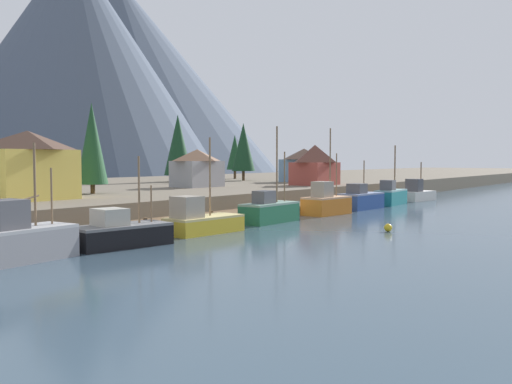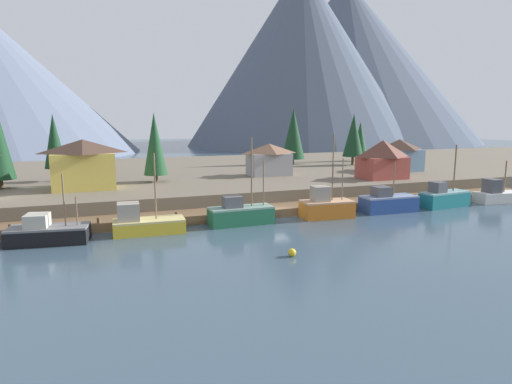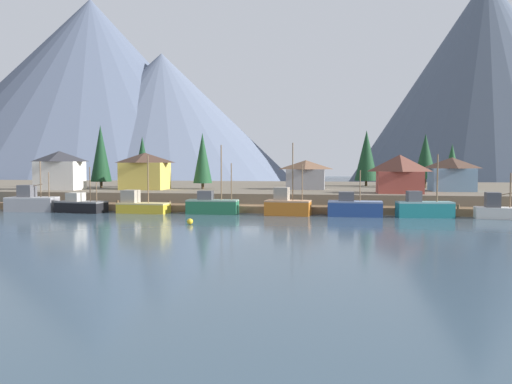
# 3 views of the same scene
# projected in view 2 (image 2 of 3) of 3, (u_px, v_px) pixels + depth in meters

# --- Properties ---
(ground_plane) EXTENTS (400.00, 400.00, 1.00)m
(ground_plane) POSITION_uv_depth(u_px,v_px,m) (229.00, 195.00, 69.91)
(ground_plane) COLOR #384C5B
(dock) EXTENTS (80.00, 4.00, 1.60)m
(dock) POSITION_uv_depth(u_px,v_px,m) (272.00, 210.00, 53.11)
(dock) COLOR brown
(dock) RESTS_ON ground_plane
(shoreline_bank) EXTENTS (400.00, 56.00, 2.50)m
(shoreline_bank) POSITION_uv_depth(u_px,v_px,m) (210.00, 175.00, 80.71)
(shoreline_bank) COLOR #665B4C
(shoreline_bank) RESTS_ON ground_plane
(mountain_east_peak) EXTENTS (100.83, 100.83, 77.74)m
(mountain_east_peak) POSITION_uv_depth(u_px,v_px,m) (301.00, 57.00, 190.72)
(mountain_east_peak) COLOR #475160
(mountain_east_peak) RESTS_ON ground_plane
(mountain_far_ridge) EXTENTS (135.22, 135.22, 80.91)m
(mountain_far_ridge) POSITION_uv_depth(u_px,v_px,m) (344.00, 63.00, 223.39)
(mountain_far_ridge) COLOR #475160
(mountain_far_ridge) RESTS_ON ground_plane
(fishing_boat_black) EXTENTS (7.47, 4.04, 6.55)m
(fishing_boat_black) POSITION_uv_depth(u_px,v_px,m) (47.00, 233.00, 40.68)
(fishing_boat_black) COLOR black
(fishing_boat_black) RESTS_ON ground_plane
(fishing_boat_yellow) EXTENTS (7.24, 3.31, 8.18)m
(fishing_boat_yellow) POSITION_uv_depth(u_px,v_px,m) (145.00, 223.00, 44.14)
(fishing_boat_yellow) COLOR gold
(fishing_boat_yellow) RESTS_ON ground_plane
(fishing_boat_green) EXTENTS (7.15, 2.75, 9.62)m
(fishing_boat_green) POSITION_uv_depth(u_px,v_px,m) (240.00, 214.00, 47.95)
(fishing_boat_green) COLOR #1E5B3D
(fishing_boat_green) RESTS_ON ground_plane
(fishing_boat_orange) EXTENTS (6.26, 3.41, 9.83)m
(fishing_boat_orange) POSITION_uv_depth(u_px,v_px,m) (326.00, 207.00, 51.27)
(fishing_boat_orange) COLOR #CC6B1E
(fishing_boat_orange) RESTS_ON ground_plane
(fishing_boat_blue) EXTENTS (7.19, 3.09, 6.15)m
(fishing_boat_blue) POSITION_uv_depth(u_px,v_px,m) (388.00, 202.00, 54.55)
(fishing_boat_blue) COLOR navy
(fishing_boat_blue) RESTS_ON ground_plane
(fishing_boat_teal) EXTENTS (7.32, 3.20, 8.23)m
(fishing_boat_teal) POSITION_uv_depth(u_px,v_px,m) (444.00, 198.00, 57.57)
(fishing_boat_teal) COLOR #196B70
(fishing_boat_teal) RESTS_ON ground_plane
(fishing_boat_white) EXTENTS (6.83, 3.44, 5.85)m
(fishing_boat_white) POSITION_uv_depth(u_px,v_px,m) (497.00, 195.00, 60.77)
(fishing_boat_white) COLOR silver
(fishing_boat_white) RESTS_ON ground_plane
(house_yellow) EXTENTS (8.02, 6.00, 6.48)m
(house_yellow) POSITION_uv_depth(u_px,v_px,m) (84.00, 164.00, 56.57)
(house_yellow) COLOR gold
(house_yellow) RESTS_ON shoreline_bank
(house_grey) EXTENTS (6.95, 4.55, 5.16)m
(house_grey) POSITION_uv_depth(u_px,v_px,m) (269.00, 159.00, 70.60)
(house_grey) COLOR gray
(house_grey) RESTS_ON shoreline_bank
(house_red) EXTENTS (7.00, 5.14, 5.91)m
(house_red) POSITION_uv_depth(u_px,v_px,m) (382.00, 159.00, 66.66)
(house_red) COLOR #9E4238
(house_red) RESTS_ON shoreline_bank
(house_blue) EXTENTS (7.03, 6.07, 5.57)m
(house_blue) POSITION_uv_depth(u_px,v_px,m) (399.00, 155.00, 77.16)
(house_blue) COLOR #6689A8
(house_blue) RESTS_ON shoreline_bank
(conifer_near_left) EXTENTS (3.11, 3.11, 9.85)m
(conifer_near_left) POSITION_uv_depth(u_px,v_px,m) (54.00, 141.00, 63.03)
(conifer_near_left) COLOR #4C3823
(conifer_near_left) RESTS_ON shoreline_bank
(conifer_near_right) EXTENTS (4.12, 4.12, 10.18)m
(conifer_near_right) POSITION_uv_depth(u_px,v_px,m) (353.00, 135.00, 86.20)
(conifer_near_right) COLOR #4C3823
(conifer_near_right) RESTS_ON shoreline_bank
(conifer_mid_right) EXTENTS (3.39, 3.39, 10.04)m
(conifer_mid_right) POSITION_uv_depth(u_px,v_px,m) (155.00, 144.00, 62.47)
(conifer_mid_right) COLOR #4C3823
(conifer_mid_right) RESTS_ON shoreline_bank
(conifer_back_left) EXTENTS (3.24, 3.24, 8.51)m
(conifer_back_left) POSITION_uv_depth(u_px,v_px,m) (360.00, 138.00, 95.18)
(conifer_back_left) COLOR #4C3823
(conifer_back_left) RESTS_ON shoreline_bank
(conifer_back_right) EXTENTS (4.70, 4.70, 11.30)m
(conifer_back_right) POSITION_uv_depth(u_px,v_px,m) (293.00, 134.00, 87.82)
(conifer_back_right) COLOR #4C3823
(conifer_back_right) RESTS_ON shoreline_bank
(channel_buoy) EXTENTS (0.70, 0.70, 0.70)m
(channel_buoy) POSITION_uv_depth(u_px,v_px,m) (292.00, 252.00, 36.77)
(channel_buoy) COLOR gold
(channel_buoy) RESTS_ON ground_plane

